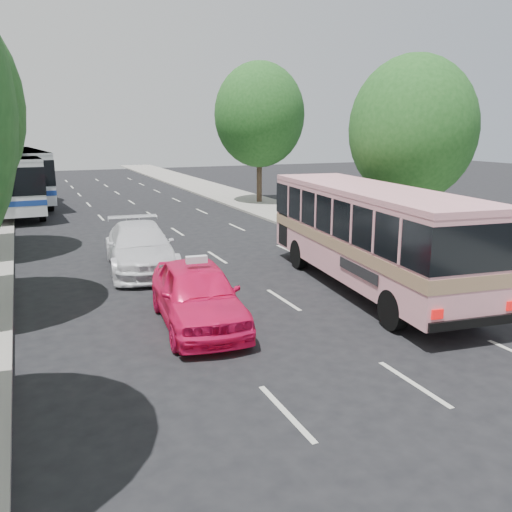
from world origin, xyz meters
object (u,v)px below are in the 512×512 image
pink_taxi (197,294)px  tour_coach_rear (20,172)px  pink_bus (369,226)px  white_pickup (140,247)px  tour_coach_front (15,178)px

pink_taxi → tour_coach_rear: (-3.97, 26.95, 1.35)m
pink_bus → tour_coach_rear: 27.80m
white_pickup → tour_coach_rear: 20.97m
pink_bus → white_pickup: size_ratio=1.84×
pink_taxi → white_pickup: 6.37m
tour_coach_front → tour_coach_rear: (0.33, 3.96, 0.09)m
tour_coach_front → pink_bus: bearing=-67.3°
pink_taxi → white_pickup: bearing=97.1°
pink_bus → tour_coach_front: 24.28m
pink_bus → tour_coach_rear: tour_coach_rear is taller
tour_coach_front → tour_coach_rear: size_ratio=0.95×
pink_bus → pink_taxi: (-5.99, -1.00, -1.20)m
pink_bus → tour_coach_front: bearing=121.5°
pink_bus → tour_coach_front: tour_coach_front is taller
pink_bus → pink_taxi: 6.19m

